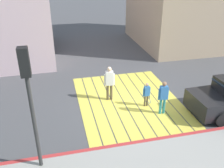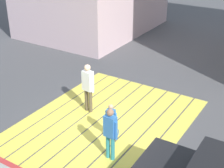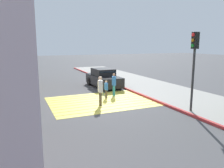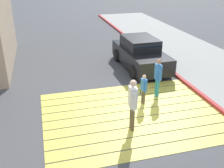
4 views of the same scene
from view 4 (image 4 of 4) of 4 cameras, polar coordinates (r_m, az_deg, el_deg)
ground_plane at (r=9.91m, az=4.32°, el=-6.39°), size 120.00×120.00×0.00m
crosswalk_stripes at (r=9.91m, az=4.32°, el=-6.36°), size 6.40×4.90×0.01m
curb_painted at (r=11.28m, az=20.14°, el=-3.52°), size 0.16×40.00×0.13m
car_parked_near_curb at (r=14.16m, az=6.05°, el=6.41°), size 2.05×4.34×1.57m
pedestrian_adult_lead at (r=8.57m, az=4.40°, el=-3.71°), size 0.27×0.51×1.77m
pedestrian_adult_trailing at (r=10.95m, az=9.73°, el=1.86°), size 0.23×0.47×1.61m
pedestrian_child_with_racket at (r=10.36m, az=6.71°, el=-0.80°), size 0.29×0.38×1.22m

